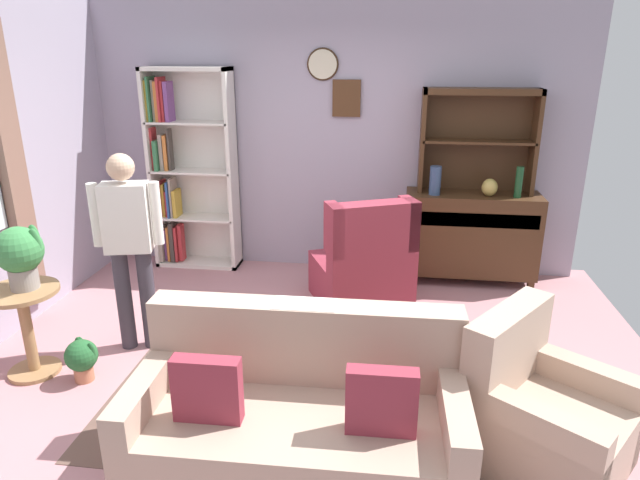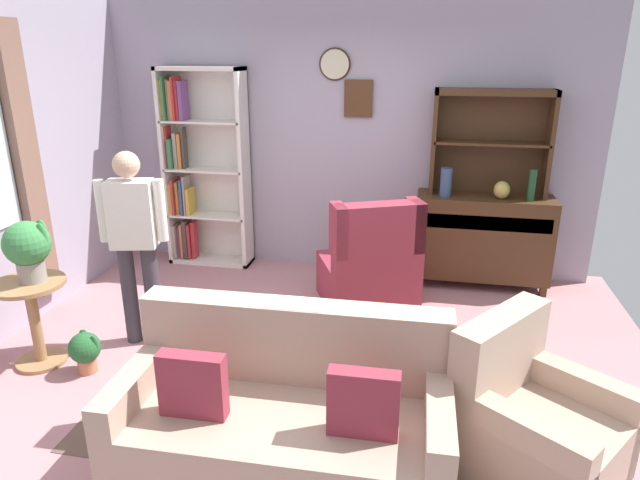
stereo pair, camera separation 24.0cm
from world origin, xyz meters
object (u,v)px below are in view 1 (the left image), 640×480
at_px(sideboard, 470,233).
at_px(couch_floral, 299,421).
at_px(vase_round, 490,187).
at_px(person_reading, 129,239).
at_px(vase_tall, 435,181).
at_px(wingback_chair, 364,268).
at_px(potted_plant_large, 20,253).
at_px(bottle_wine, 519,182).
at_px(bookshelf, 185,172).
at_px(sideboard_hutch, 479,126).
at_px(potted_plant_small, 82,357).
at_px(plant_stand, 26,322).
at_px(armchair_floral, 542,417).

xyz_separation_m(sideboard, couch_floral, (-1.26, -2.90, -0.20)).
xyz_separation_m(vase_round, person_reading, (-2.88, -1.65, -0.10)).
distance_m(vase_tall, wingback_chair, 1.15).
distance_m(sideboard, potted_plant_large, 3.99).
relative_size(vase_tall, bottle_wine, 0.93).
xyz_separation_m(vase_tall, vase_round, (0.52, 0.01, -0.05)).
distance_m(bookshelf, wingback_chair, 2.22).
relative_size(sideboard_hutch, couch_floral, 0.61).
height_order(vase_round, potted_plant_small, vase_round).
distance_m(potted_plant_large, potted_plant_small, 0.84).
bearing_deg(potted_plant_small, vase_tall, 40.09).
xyz_separation_m(vase_round, couch_floral, (-1.39, -2.83, -0.69)).
bearing_deg(bottle_wine, sideboard, 167.11).
distance_m(couch_floral, plant_stand, 2.23).
distance_m(sideboard, vase_tall, 0.68).
height_order(sideboard_hutch, wingback_chair, sideboard_hutch).
bearing_deg(couch_floral, sideboard, 66.51).
relative_size(sideboard, vase_tall, 4.66).
bearing_deg(couch_floral, bookshelf, 119.89).
relative_size(sideboard_hutch, plant_stand, 1.65).
distance_m(potted_plant_small, person_reading, 0.91).
bearing_deg(person_reading, vase_tall, 34.64).
height_order(wingback_chair, person_reading, person_reading).
xyz_separation_m(potted_plant_large, person_reading, (0.58, 0.44, -0.02)).
bearing_deg(vase_tall, sideboard, 11.63).
xyz_separation_m(vase_tall, potted_plant_small, (-2.56, -2.15, -0.87)).
distance_m(vase_tall, person_reading, 2.88).
xyz_separation_m(sideboard, sideboard_hutch, (0.00, 0.11, 1.05)).
xyz_separation_m(wingback_chair, potted_plant_small, (-1.92, -1.48, -0.20)).
bearing_deg(bottle_wine, vase_tall, 179.34).
bearing_deg(vase_tall, bookshelf, 176.34).
xyz_separation_m(wingback_chair, plant_stand, (-2.34, -1.43, 0.03)).
xyz_separation_m(sideboard_hutch, plant_stand, (-3.37, -2.30, -1.15)).
bearing_deg(couch_floral, person_reading, 141.61).
relative_size(sideboard, vase_round, 7.65).
xyz_separation_m(sideboard, person_reading, (-2.75, -1.71, 0.40)).
bearing_deg(plant_stand, couch_floral, -18.60).
distance_m(sideboard_hutch, potted_plant_small, 4.01).
height_order(bookshelf, couch_floral, bookshelf).
height_order(couch_floral, armchair_floral, couch_floral).
xyz_separation_m(bookshelf, plant_stand, (-0.39, -2.27, -0.63)).
bearing_deg(bookshelf, sideboard_hutch, 0.46).
bearing_deg(bottle_wine, plant_stand, -150.79).
bearing_deg(bookshelf, couch_floral, -60.11).
bearing_deg(armchair_floral, vase_tall, 100.85).
bearing_deg(potted_plant_large, bookshelf, 80.87).
distance_m(bottle_wine, potted_plant_small, 4.06).
bearing_deg(vase_tall, potted_plant_large, -144.85).
bearing_deg(vase_tall, armchair_floral, -79.15).
bearing_deg(vase_round, armchair_floral, -90.60).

